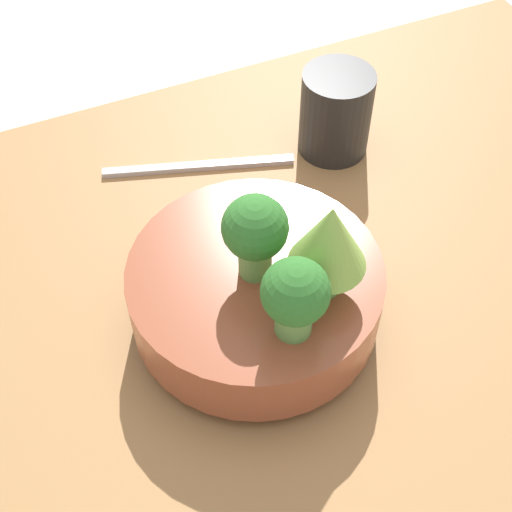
# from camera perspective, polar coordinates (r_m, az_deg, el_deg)

# --- Properties ---
(ground_plane) EXTENTS (6.00, 6.00, 0.00)m
(ground_plane) POSITION_cam_1_polar(r_m,az_deg,el_deg) (0.66, 1.15, -6.85)
(ground_plane) COLOR silver
(table) EXTENTS (1.00, 0.68, 0.05)m
(table) POSITION_cam_1_polar(r_m,az_deg,el_deg) (0.65, 1.18, -5.77)
(table) COLOR #9E7042
(table) RESTS_ON ground_plane
(bowl) EXTENTS (0.21, 0.21, 0.07)m
(bowl) POSITION_cam_1_polar(r_m,az_deg,el_deg) (0.59, 0.00, -3.03)
(bowl) COLOR brown
(bowl) RESTS_ON table
(romanesco_piece_far) EXTENTS (0.06, 0.06, 0.09)m
(romanesco_piece_far) POSITION_cam_1_polar(r_m,az_deg,el_deg) (0.52, 5.88, 1.26)
(romanesco_piece_far) COLOR #6BA34C
(romanesco_piece_far) RESTS_ON bowl
(broccoli_floret_center) EXTENTS (0.05, 0.05, 0.08)m
(broccoli_floret_center) POSITION_cam_1_polar(r_m,az_deg,el_deg) (0.53, 0.00, 1.81)
(broccoli_floret_center) COLOR #609347
(broccoli_floret_center) RESTS_ON bowl
(broccoli_floret_back) EXTENTS (0.05, 0.05, 0.07)m
(broccoli_floret_back) POSITION_cam_1_polar(r_m,az_deg,el_deg) (0.50, 3.16, -3.19)
(broccoli_floret_back) COLOR #609347
(broccoli_floret_back) RESTS_ON bowl
(cup) EXTENTS (0.07, 0.07, 0.09)m
(cup) POSITION_cam_1_polar(r_m,az_deg,el_deg) (0.75, 6.39, 11.33)
(cup) COLOR black
(cup) RESTS_ON table
(fork) EXTENTS (0.19, 0.07, 0.01)m
(fork) POSITION_cam_1_polar(r_m,az_deg,el_deg) (0.75, -4.62, 7.18)
(fork) COLOR #B2B2B7
(fork) RESTS_ON table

